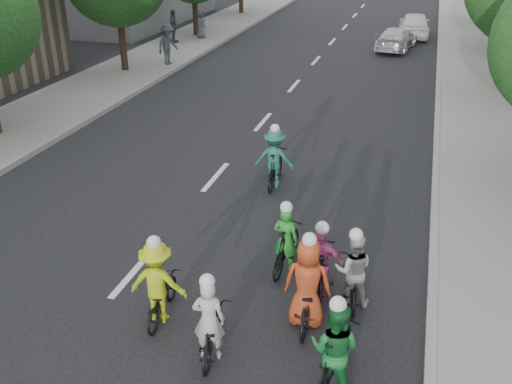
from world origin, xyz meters
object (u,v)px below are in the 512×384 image
at_px(cyclist_4, 308,291).
at_px(follow_car_lead, 396,39).
at_px(cyclist_0, 211,328).
at_px(cyclist_2, 159,288).
at_px(cyclist_3, 320,269).
at_px(cyclist_6, 353,276).
at_px(cyclist_7, 275,162).
at_px(follow_car_trail, 414,25).
at_px(cyclist_5, 286,245).
at_px(spectator_0, 168,44).
at_px(spectator_2, 201,24).
at_px(cyclist_1, 335,354).
at_px(spectator_1, 173,26).

relative_size(cyclist_4, follow_car_lead, 0.46).
bearing_deg(cyclist_0, cyclist_2, -36.11).
bearing_deg(cyclist_3, cyclist_0, 44.63).
bearing_deg(cyclist_6, cyclist_4, 40.31).
relative_size(cyclist_7, follow_car_trail, 0.42).
distance_m(cyclist_5, spectator_0, 18.34).
bearing_deg(cyclist_2, spectator_2, -76.01).
xyz_separation_m(cyclist_6, spectator_2, (-12.04, 22.86, 0.39)).
xyz_separation_m(cyclist_1, spectator_1, (-13.08, 23.50, 0.38)).
xyz_separation_m(cyclist_0, follow_car_trail, (2.06, 29.65, 0.22)).
relative_size(cyclist_1, cyclist_4, 1.00).
xyz_separation_m(cyclist_0, spectator_2, (-9.95, 24.99, 0.44)).
bearing_deg(cyclist_4, cyclist_0, 39.10).
distance_m(cyclist_4, follow_car_lead, 24.36).
height_order(cyclist_2, cyclist_4, cyclist_4).
relative_size(cyclist_4, follow_car_trail, 0.44).
bearing_deg(cyclist_6, cyclist_2, 15.19).
bearing_deg(cyclist_6, spectator_1, -67.62).
distance_m(spectator_0, spectator_2, 6.61).
relative_size(cyclist_1, cyclist_7, 1.05).
bearing_deg(cyclist_5, follow_car_trail, -88.16).
distance_m(cyclist_1, cyclist_5, 3.44).
distance_m(cyclist_0, spectator_1, 25.76).
height_order(cyclist_4, spectator_1, spectator_1).
bearing_deg(cyclist_6, spectator_2, -71.48).
xyz_separation_m(cyclist_7, spectator_2, (-9.28, 18.21, 0.27)).
distance_m(cyclist_7, spectator_0, 14.39).
height_order(cyclist_3, spectator_0, spectator_0).
distance_m(cyclist_0, spectator_0, 20.57).
height_order(spectator_0, spectator_1, spectator_0).
bearing_deg(spectator_2, cyclist_3, -150.48).
distance_m(cyclist_0, cyclist_6, 2.99).
relative_size(cyclist_4, cyclist_5, 1.12).
distance_m(cyclist_0, spectator_2, 26.90).
bearing_deg(cyclist_1, follow_car_trail, -81.44).
height_order(cyclist_0, cyclist_2, cyclist_2).
bearing_deg(spectator_0, cyclist_5, -129.62).
bearing_deg(cyclist_0, spectator_0, -73.02).
bearing_deg(cyclist_6, follow_car_trail, -99.19).
bearing_deg(cyclist_5, cyclist_1, 121.24).
bearing_deg(cyclist_0, cyclist_5, -111.01).
xyz_separation_m(cyclist_6, follow_car_lead, (-0.81, 23.53, 0.02)).
xyz_separation_m(cyclist_3, spectator_2, (-11.42, 22.87, 0.33)).
bearing_deg(cyclist_5, spectator_2, -59.52).
xyz_separation_m(cyclist_4, spectator_2, (-11.33, 23.69, 0.31)).
xyz_separation_m(cyclist_2, cyclist_7, (0.56, 6.16, 0.03)).
distance_m(follow_car_lead, spectator_0, 12.66).
bearing_deg(follow_car_trail, cyclist_5, 83.61).
height_order(follow_car_trail, spectator_0, spectator_0).
xyz_separation_m(cyclist_5, cyclist_7, (-1.27, 3.90, 0.12)).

